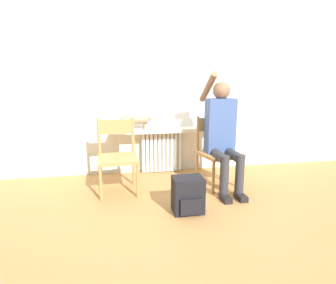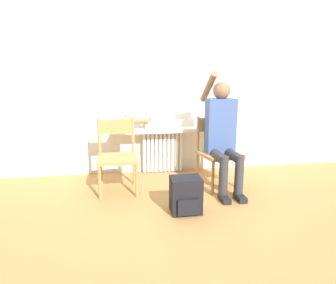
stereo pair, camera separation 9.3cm
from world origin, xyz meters
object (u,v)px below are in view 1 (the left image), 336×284
(chair_left, at_px, (117,155))
(backpack, at_px, (188,195))
(cat, at_px, (138,120))
(chair_right, at_px, (218,151))
(person, at_px, (222,131))

(chair_left, bearing_deg, backpack, -47.63)
(cat, bearing_deg, chair_left, -119.22)
(chair_left, distance_m, backpack, 0.99)
(chair_left, height_order, cat, cat)
(chair_left, relative_size, chair_right, 1.00)
(chair_left, bearing_deg, chair_right, -2.42)
(chair_left, relative_size, cat, 1.73)
(chair_right, distance_m, backpack, 0.91)
(chair_right, distance_m, cat, 1.12)
(cat, distance_m, backpack, 1.39)
(backpack, bearing_deg, cat, 107.95)
(chair_right, bearing_deg, backpack, -140.84)
(person, bearing_deg, cat, 146.94)
(chair_right, distance_m, person, 0.28)
(chair_right, xyz_separation_m, backpack, (-0.55, -0.68, -0.26))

